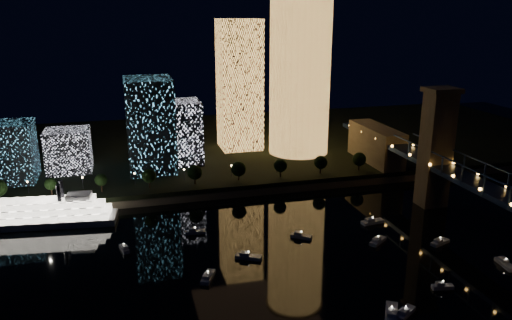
{
  "coord_description": "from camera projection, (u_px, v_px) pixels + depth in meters",
  "views": [
    {
      "loc": [
        -57.98,
        -122.63,
        78.99
      ],
      "look_at": [
        -10.61,
        55.0,
        24.23
      ],
      "focal_mm": 35.0,
      "sensor_mm": 36.0,
      "label": 1
    }
  ],
  "objects": [
    {
      "name": "tower_cylindrical",
      "position": [
        300.0,
        73.0,
        262.36
      ],
      "size": [
        34.0,
        34.0,
        85.94
      ],
      "color": "#FFB251",
      "rests_on": "far_bank"
    },
    {
      "name": "seawall",
      "position": [
        263.0,
        190.0,
        225.94
      ],
      "size": [
        420.0,
        6.0,
        3.0
      ],
      "primitive_type": "cube",
      "color": "#6B5E4C",
      "rests_on": "ground"
    },
    {
      "name": "ground",
      "position": [
        337.0,
        284.0,
        150.43
      ],
      "size": [
        520.0,
        520.0,
        0.0
      ],
      "primitive_type": "plane",
      "color": "black",
      "rests_on": "ground"
    },
    {
      "name": "tower_rectangular",
      "position": [
        239.0,
        85.0,
        273.94
      ],
      "size": [
        22.15,
        22.15,
        70.49
      ],
      "primitive_type": "cube",
      "color": "#FFB251",
      "rests_on": "far_bank"
    },
    {
      "name": "riverboat",
      "position": [
        38.0,
        214.0,
        191.63
      ],
      "size": [
        58.27,
        18.6,
        17.26
      ],
      "color": "silver",
      "rests_on": "ground"
    },
    {
      "name": "far_bank",
      "position": [
        228.0,
        145.0,
        297.88
      ],
      "size": [
        420.0,
        160.0,
        5.0
      ],
      "primitive_type": "cube",
      "color": "black",
      "rests_on": "ground"
    },
    {
      "name": "motorboats",
      "position": [
        336.0,
        262.0,
        162.0
      ],
      "size": [
        122.78,
        77.29,
        2.78
      ],
      "color": "silver",
      "rests_on": "ground"
    },
    {
      "name": "esplanade_trees",
      "position": [
        203.0,
        172.0,
        222.49
      ],
      "size": [
        166.78,
        6.98,
        8.99
      ],
      "color": "black",
      "rests_on": "far_bank"
    },
    {
      "name": "street_lamps",
      "position": [
        184.0,
        172.0,
        226.5
      ],
      "size": [
        132.7,
        0.7,
        5.65
      ],
      "color": "black",
      "rests_on": "far_bank"
    },
    {
      "name": "midrise_blocks",
      "position": [
        125.0,
        134.0,
        239.8
      ],
      "size": [
        96.76,
        32.59,
        44.28
      ],
      "color": "white",
      "rests_on": "far_bank"
    }
  ]
}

